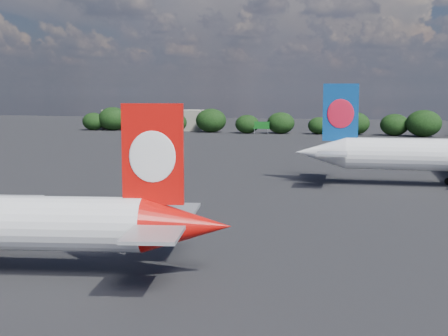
# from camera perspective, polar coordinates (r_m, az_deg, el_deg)

# --- Properties ---
(ground) EXTENTS (500.00, 500.00, 0.00)m
(ground) POSITION_cam_1_polar(r_m,az_deg,el_deg) (109.86, -0.98, -0.95)
(ground) COLOR black
(ground) RESTS_ON ground
(terminal_building) EXTENTS (42.00, 16.00, 8.00)m
(terminal_building) POSITION_cam_1_polar(r_m,az_deg,el_deg) (255.43, -6.12, 4.42)
(terminal_building) COLOR gray
(terminal_building) RESTS_ON ground
(highway_sign) EXTENTS (6.00, 0.30, 4.50)m
(highway_sign) POSITION_cam_1_polar(r_m,az_deg,el_deg) (225.90, 3.42, 3.90)
(highway_sign) COLOR #125D19
(highway_sign) RESTS_ON ground
(billboard_yellow) EXTENTS (5.00, 0.30, 5.50)m
(billboard_yellow) POSITION_cam_1_polar(r_m,az_deg,el_deg) (227.08, 11.18, 3.99)
(billboard_yellow) COLOR yellow
(billboard_yellow) RESTS_ON ground
(horizon_treeline) EXTENTS (201.51, 16.37, 9.29)m
(horizon_treeline) POSITION_cam_1_polar(r_m,az_deg,el_deg) (225.86, 10.45, 4.05)
(horizon_treeline) COLOR black
(horizon_treeline) RESTS_ON ground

